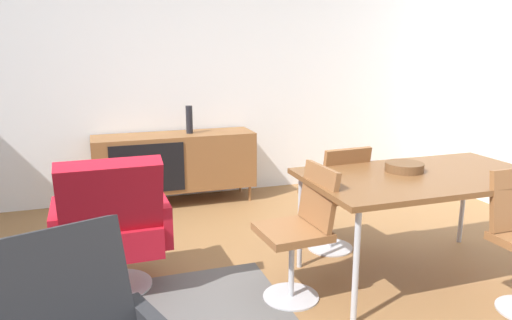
# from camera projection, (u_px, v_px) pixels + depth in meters

# --- Properties ---
(wall_back) EXTENTS (6.80, 0.12, 2.80)m
(wall_back) POSITION_uv_depth(u_px,v_px,m) (156.00, 64.00, 4.89)
(wall_back) COLOR white
(wall_back) RESTS_ON ground_plane
(sideboard) EXTENTS (1.60, 0.45, 0.72)m
(sideboard) POSITION_uv_depth(u_px,v_px,m) (175.00, 161.00, 4.87)
(sideboard) COLOR brown
(sideboard) RESTS_ON ground_plane
(vase_cobalt) EXTENTS (0.07, 0.07, 0.28)m
(vase_cobalt) POSITION_uv_depth(u_px,v_px,m) (189.00, 120.00, 4.82)
(vase_cobalt) COLOR black
(vase_cobalt) RESTS_ON sideboard
(dining_table) EXTENTS (1.60, 0.90, 0.74)m
(dining_table) POSITION_uv_depth(u_px,v_px,m) (423.00, 180.00, 3.23)
(dining_table) COLOR brown
(dining_table) RESTS_ON ground_plane
(wooden_bowl_on_table) EXTENTS (0.26, 0.26, 0.06)m
(wooden_bowl_on_table) POSITION_uv_depth(u_px,v_px,m) (404.00, 167.00, 3.29)
(wooden_bowl_on_table) COLOR brown
(wooden_bowl_on_table) RESTS_ON dining_table
(dining_chair_back_left) EXTENTS (0.42, 0.45, 0.86)m
(dining_chair_back_left) POSITION_uv_depth(u_px,v_px,m) (336.00, 194.00, 3.69)
(dining_chair_back_left) COLOR brown
(dining_chair_back_left) RESTS_ON ground_plane
(dining_chair_near_window) EXTENTS (0.45, 0.42, 0.86)m
(dining_chair_near_window) POSITION_uv_depth(u_px,v_px,m) (301.00, 228.00, 3.01)
(dining_chair_near_window) COLOR brown
(dining_chair_near_window) RESTS_ON ground_plane
(lounge_chair_red) EXTENTS (0.73, 0.66, 0.95)m
(lounge_chair_red) POSITION_uv_depth(u_px,v_px,m) (112.00, 225.00, 3.06)
(lounge_chair_red) COLOR red
(lounge_chair_red) RESTS_ON ground_plane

